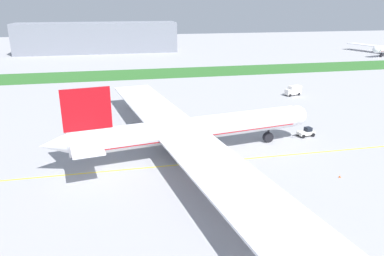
# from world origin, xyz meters

# --- Properties ---
(ground_plane) EXTENTS (600.00, 600.00, 0.00)m
(ground_plane) POSITION_xyz_m (0.00, 0.00, 0.00)
(ground_plane) COLOR #9E9EA3
(ground_plane) RESTS_ON ground
(apron_taxi_line) EXTENTS (280.00, 0.36, 0.01)m
(apron_taxi_line) POSITION_xyz_m (0.00, 0.19, 0.00)
(apron_taxi_line) COLOR yellow
(apron_taxi_line) RESTS_ON ground
(grass_median_strip) EXTENTS (320.00, 24.00, 0.10)m
(grass_median_strip) POSITION_xyz_m (0.00, 96.31, 0.05)
(grass_median_strip) COLOR #2D6628
(grass_median_strip) RESTS_ON ground
(airliner_foreground) EXTENTS (56.30, 92.15, 15.56)m
(airliner_foreground) POSITION_xyz_m (-5.54, 4.98, 5.29)
(airliner_foreground) COLOR white
(airliner_foreground) RESTS_ON ground
(pushback_tug) EXTENTS (5.79, 2.85, 2.10)m
(pushback_tug) POSITION_xyz_m (23.79, 9.75, 0.95)
(pushback_tug) COLOR white
(pushback_tug) RESTS_ON ground
(ground_crew_wingwalker_port) EXTENTS (0.24, 0.55, 1.58)m
(ground_crew_wingwalker_port) POSITION_xyz_m (-0.06, -18.97, 0.96)
(ground_crew_wingwalker_port) COLOR black
(ground_crew_wingwalker_port) RESTS_ON ground
(traffic_cone_near_nose) EXTENTS (0.36, 0.36, 0.58)m
(traffic_cone_near_nose) POSITION_xyz_m (19.05, -11.18, 0.28)
(traffic_cone_near_nose) COLOR #F2590C
(traffic_cone_near_nose) RESTS_ON ground
(service_truck_baggage_loader) EXTENTS (5.99, 3.50, 3.22)m
(service_truck_baggage_loader) POSITION_xyz_m (39.27, 46.93, 1.70)
(service_truck_baggage_loader) COLOR white
(service_truck_baggage_loader) RESTS_ON ground
(terminal_building) EXTENTS (96.23, 20.00, 18.00)m
(terminal_building) POSITION_xyz_m (-27.76, 174.82, 9.00)
(terminal_building) COLOR gray
(terminal_building) RESTS_ON ground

